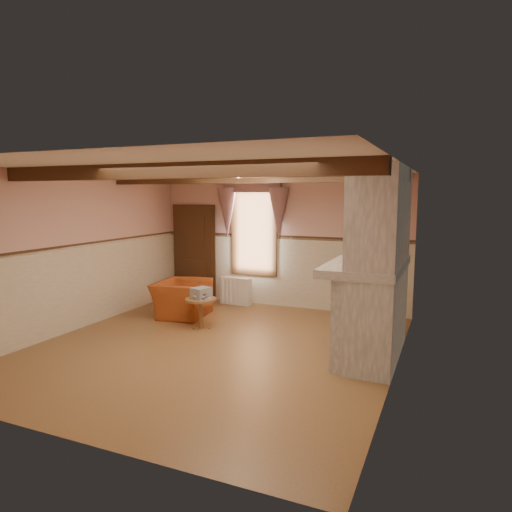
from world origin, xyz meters
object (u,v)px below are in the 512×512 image
at_px(armchair, 182,298).
at_px(bowl, 369,258).
at_px(mantel_clock, 373,251).
at_px(radiator, 236,291).
at_px(oil_lamp, 371,250).
at_px(side_table, 201,313).

xyz_separation_m(armchair, bowl, (3.75, -0.67, 1.11)).
bearing_deg(mantel_clock, bowl, -90.00).
xyz_separation_m(radiator, mantel_clock, (3.16, -1.58, 1.22)).
relative_size(bowl, oil_lamp, 1.15).
distance_m(radiator, bowl, 3.89).
xyz_separation_m(armchair, oil_lamp, (3.75, -0.47, 1.21)).
bearing_deg(bowl, armchair, 169.83).
height_order(armchair, oil_lamp, oil_lamp).
bearing_deg(armchair, bowl, -107.97).
bearing_deg(bowl, radiator, 148.52).
height_order(bowl, oil_lamp, oil_lamp).
relative_size(side_table, mantel_clock, 2.35).
bearing_deg(mantel_clock, side_table, -174.39).
bearing_deg(mantel_clock, oil_lamp, -90.00).
relative_size(side_table, oil_lamp, 2.01).
xyz_separation_m(side_table, mantel_clock, (2.96, 0.29, 1.25)).
height_order(side_table, oil_lamp, oil_lamp).
relative_size(radiator, bowl, 2.18).
bearing_deg(oil_lamp, armchair, 172.83).
xyz_separation_m(armchair, radiator, (0.59, 1.26, -0.05)).
relative_size(radiator, mantel_clock, 2.92).
distance_m(side_table, radiator, 1.88).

